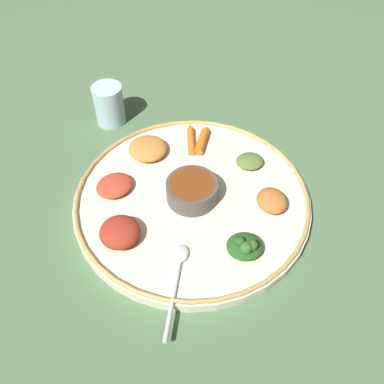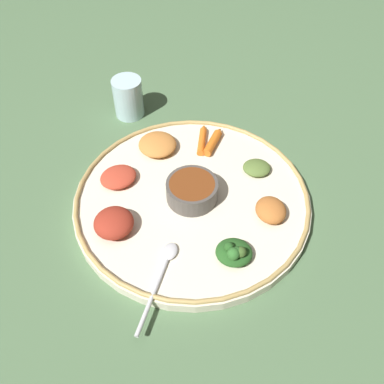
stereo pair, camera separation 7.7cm
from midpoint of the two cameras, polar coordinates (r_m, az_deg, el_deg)
name	(u,v)px [view 2 (the right image)]	position (r m, az deg, el deg)	size (l,w,h in m)	color
ground_plane	(192,204)	(0.79, 2.76, -1.79)	(2.40, 2.40, 0.00)	#4C6B47
platter	(192,201)	(0.79, 2.79, -1.35)	(0.43, 0.43, 0.02)	beige
platter_rim	(192,196)	(0.78, 2.82, -0.74)	(0.42, 0.42, 0.01)	tan
center_bowl	(192,190)	(0.76, 2.87, 0.10)	(0.09, 0.09, 0.04)	#4C4742
spoon	(162,271)	(0.68, -0.74, -10.66)	(0.15, 0.09, 0.01)	silver
greens_pile	(234,252)	(0.70, 8.78, -8.08)	(0.07, 0.07, 0.04)	#23511E
carrot_near_spoon	(214,141)	(0.87, 5.40, 6.60)	(0.08, 0.06, 0.02)	orange
carrot_outer	(202,139)	(0.88, 3.87, 6.84)	(0.09, 0.04, 0.01)	orange
mound_beet	(114,223)	(0.73, -7.35, -4.25)	(0.07, 0.07, 0.03)	maroon
mound_chickpea	(271,210)	(0.76, 13.24, -2.51)	(0.06, 0.05, 0.03)	#B2662D
mound_collards	(257,168)	(0.83, 11.18, 3.02)	(0.05, 0.05, 0.02)	#567033
mound_berbere_red	(118,177)	(0.80, -7.06, 1.84)	(0.07, 0.06, 0.02)	#B73D28
mound_squash	(157,144)	(0.86, -2.04, 6.18)	(0.08, 0.07, 0.02)	#C67A38
drinking_glass	(129,100)	(0.96, -6.11, 11.91)	(0.06, 0.06, 0.09)	silver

